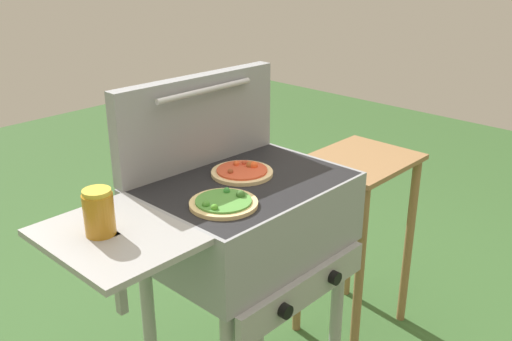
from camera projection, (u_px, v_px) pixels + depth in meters
The scene contains 6 objects.
grill at pixel (243, 224), 1.83m from camera, with size 0.96×0.53×0.90m.
grill_lid_open at pixel (198, 121), 1.87m from camera, with size 0.63×0.09×0.30m.
pizza_pepperoni at pixel (242, 172), 1.84m from camera, with size 0.20×0.20×0.04m.
pizza_veggie at pixel (224, 203), 1.62m from camera, with size 0.20×0.20×0.04m.
sauce_jar at pixel (99, 212), 1.45m from camera, with size 0.08×0.08×0.12m.
prep_table at pixel (357, 210), 2.36m from camera, with size 0.44×0.36×0.80m.
Camera 1 is at (-1.18, -1.16, 1.60)m, focal length 40.24 mm.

